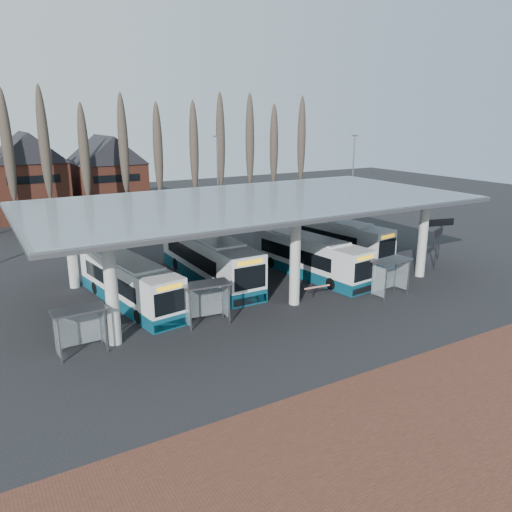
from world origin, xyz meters
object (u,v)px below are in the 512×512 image
bus_3 (333,238)px  shelter_2 (390,269)px  bus_1 (209,259)px  shelter_1 (206,294)px  shelter_0 (79,321)px  bus_0 (129,282)px  bus_2 (308,257)px

bus_3 → shelter_2: (-3.48, -10.52, 0.39)m
bus_1 → shelter_2: (9.32, -9.58, 0.27)m
bus_3 → shelter_1: bus_3 is taller
bus_3 → shelter_0: (-23.93, -8.72, 0.30)m
shelter_0 → shelter_2: shelter_2 is taller
bus_3 → shelter_0: bus_3 is taller
bus_0 → bus_1: (6.77, 1.84, 0.19)m
bus_0 → bus_3: (19.56, 2.78, 0.08)m
shelter_0 → shelter_1: 7.37m
shelter_1 → bus_0: bearing=123.4°
bus_0 → bus_2: 14.11m
shelter_0 → shelter_2: size_ratio=0.92×
bus_0 → shelter_0: size_ratio=4.14×
bus_0 → shelter_1: size_ratio=3.87×
shelter_0 → shelter_2: 20.53m
bus_0 → shelter_0: bus_0 is taller
bus_1 → shelter_0: 13.59m
bus_2 → shelter_1: bus_2 is taller
bus_1 → bus_2: bearing=-21.2°
bus_3 → shelter_2: bearing=-116.8°
bus_2 → shelter_2: bearing=-80.1°
bus_2 → shelter_0: bearing=-171.8°
shelter_1 → shelter_2: size_ratio=0.99×
bus_0 → shelter_2: 17.85m
bus_2 → shelter_0: bus_2 is taller
bus_3 → bus_1: bearing=175.7°
bus_1 → shelter_0: bus_1 is taller
bus_1 → shelter_2: bearing=-45.7°
shelter_0 → shelter_1: (7.37, 0.18, 0.07)m
bus_0 → bus_1: size_ratio=0.90×
bus_0 → bus_2: (14.07, -1.01, 0.02)m
bus_1 → bus_2: size_ratio=1.10×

